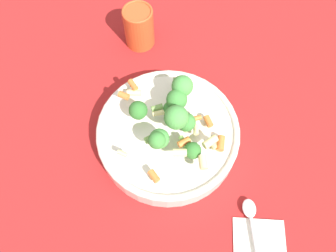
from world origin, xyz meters
TOP-DOWN VIEW (x-y plane):
  - ground_plane at (0.00, 0.00)m, footprint 3.00×3.00m
  - bowl at (0.00, 0.00)m, footprint 0.29×0.29m
  - pasta_salad at (0.01, -0.01)m, footprint 0.23×0.23m
  - cup at (0.22, 0.17)m, footprint 0.07×0.07m
  - spoon at (-0.11, -0.21)m, footprint 0.15×0.09m

SIDE VIEW (x-z plane):
  - ground_plane at x=0.00m, z-range 0.00..0.00m
  - spoon at x=-0.11m, z-range 0.01..0.02m
  - bowl at x=0.00m, z-range 0.00..0.05m
  - cup at x=0.22m, z-range 0.00..0.10m
  - pasta_salad at x=0.01m, z-range 0.05..0.13m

